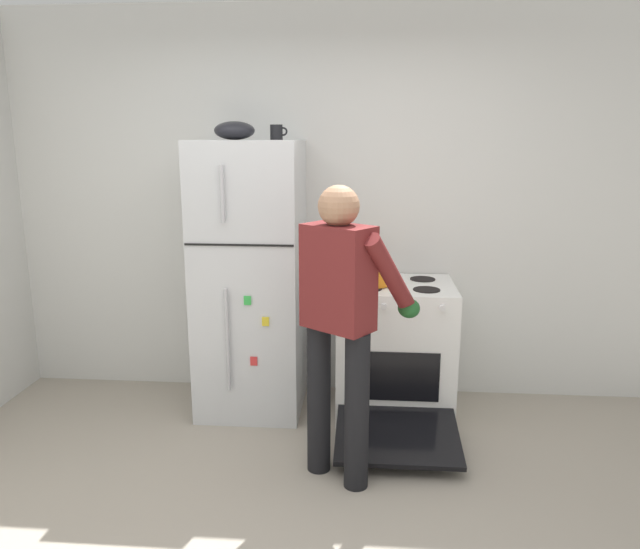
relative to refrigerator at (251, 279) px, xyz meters
The scene contains 7 objects.
kitchen_wall_back 0.71m from the refrigerator, 43.33° to the left, with size 6.00×0.10×2.70m, color silver.
refrigerator is the anchor object (origin of this frame).
stove_range 1.08m from the refrigerator, ahead, with size 0.76×1.20×0.89m.
person_cook 1.06m from the refrigerator, 52.56° to the right, with size 0.65×0.69×1.60m.
red_pot 0.81m from the refrigerator, ahead, with size 0.33×0.23×0.10m.
coffee_mug 0.97m from the refrigerator, 15.40° to the left, with size 0.11×0.08×0.10m.
mixing_bowl 0.97m from the refrigerator, behind, with size 0.26×0.26×0.12m, color black.
Camera 1 is at (0.37, -2.27, 1.83)m, focal length 33.61 mm.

